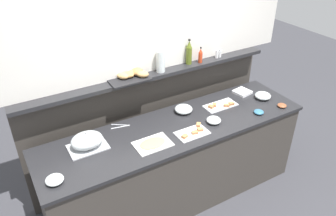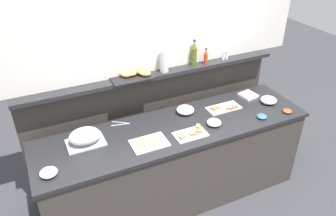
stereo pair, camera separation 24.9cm
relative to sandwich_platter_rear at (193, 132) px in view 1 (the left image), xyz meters
The scene contains 22 objects.
ground_plane 1.22m from the sandwich_platter_rear, 95.73° to the left, with size 12.00×12.00×0.00m, color #38383D.
buffet_counter 0.51m from the sandwich_platter_rear, 114.11° to the left, with size 2.74×0.74×0.94m.
back_ledge_unit 0.77m from the sandwich_platter_rear, 96.18° to the left, with size 2.82×0.22×1.32m.
upper_wall_panel 1.26m from the sandwich_platter_rear, 95.98° to the left, with size 3.42×0.08×1.28m, color white.
sandwich_platter_rear is the anchor object (origin of this frame).
sandwich_platter_side 0.60m from the sandwich_platter_rear, 26.30° to the left, with size 0.36×0.18×0.04m.
cold_cuts_platter 0.41m from the sandwich_platter_rear, behind, with size 0.33×0.23×0.02m.
serving_cloche 0.98m from the sandwich_platter_rear, 162.70° to the left, with size 0.34×0.24×0.17m.
glass_bowl_large 1.06m from the sandwich_platter_rear, ahead, with size 0.18×0.18×0.07m.
glass_bowl_medium 0.39m from the sandwich_platter_rear, 70.70° to the left, with size 0.19×0.19×0.07m.
glass_bowl_small 1.30m from the sandwich_platter_rear, behind, with size 0.14×0.14×0.06m.
glass_bowl_extra 0.28m from the sandwich_platter_rear, ahead, with size 0.14×0.14×0.06m.
condiment_bowl_dark 1.10m from the sandwich_platter_rear, ahead, with size 0.10×0.10×0.03m, color brown.
condiment_bowl_red 0.79m from the sandwich_platter_rear, ahead, with size 0.10×0.10×0.04m, color teal.
serving_tongs 0.71m from the sandwich_platter_rear, 140.30° to the left, with size 0.18×0.12×0.01m.
napkin_stack 1.00m from the sandwich_platter_rear, 21.75° to the left, with size 0.17×0.17×0.03m, color white.
olive_oil_bottle 0.91m from the sandwich_platter_rear, 60.63° to the left, with size 0.06×0.06×0.28m.
hot_sauce_bottle 0.92m from the sandwich_platter_rear, 51.49° to the left, with size 0.04×0.04×0.18m.
salt_shaker 1.06m from the sandwich_platter_rear, 41.10° to the left, with size 0.03×0.03×0.09m.
pepper_shaker 1.09m from the sandwich_platter_rear, 39.46° to the left, with size 0.03×0.03×0.09m.
bread_basket 0.83m from the sandwich_platter_rear, 115.09° to the left, with size 0.41×0.27×0.08m.
water_carafe 0.80m from the sandwich_platter_rear, 88.66° to the left, with size 0.09×0.09×0.23m, color silver.
Camera 1 is at (-1.43, -2.29, 2.79)m, focal length 35.85 mm.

